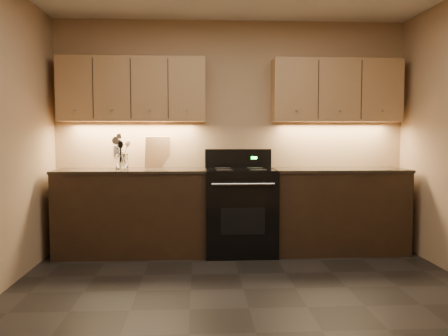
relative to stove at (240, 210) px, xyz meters
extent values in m
plane|color=black|center=(-0.08, -1.68, -0.48)|extent=(4.00, 4.00, 0.00)
cube|color=tan|center=(-0.08, 0.32, 0.82)|extent=(4.00, 0.04, 2.60)
cube|color=black|center=(-1.18, 0.02, -0.03)|extent=(1.60, 0.60, 0.90)
cube|color=#3A3125|center=(-1.18, 0.02, 0.44)|extent=(1.62, 0.62, 0.03)
cube|color=black|center=(1.10, 0.02, -0.03)|extent=(1.44, 0.60, 0.90)
cube|color=#3A3125|center=(1.10, 0.02, 0.44)|extent=(1.46, 0.62, 0.03)
cube|color=black|center=(0.00, -0.01, -0.02)|extent=(0.76, 0.65, 0.92)
cube|color=black|center=(0.00, -0.01, 0.45)|extent=(0.70, 0.60, 0.01)
cube|color=black|center=(0.00, 0.28, 0.55)|extent=(0.76, 0.07, 0.22)
cube|color=#19FF33|center=(0.18, 0.24, 0.56)|extent=(0.06, 0.00, 0.03)
cylinder|color=silver|center=(0.00, -0.35, 0.32)|extent=(0.65, 0.02, 0.02)
cube|color=black|center=(0.00, -0.33, -0.07)|extent=(0.46, 0.00, 0.28)
cylinder|color=black|center=(-0.18, -0.16, 0.45)|extent=(0.18, 0.18, 0.00)
cylinder|color=black|center=(0.18, -0.16, 0.45)|extent=(0.18, 0.18, 0.00)
cylinder|color=black|center=(-0.18, 0.14, 0.45)|extent=(0.18, 0.18, 0.00)
cylinder|color=black|center=(0.18, 0.14, 0.45)|extent=(0.18, 0.18, 0.00)
cube|color=#A67D53|center=(-1.18, 0.17, 1.32)|extent=(1.60, 0.30, 0.70)
cube|color=#A67D53|center=(1.10, 0.17, 1.32)|extent=(1.44, 0.30, 0.70)
cube|color=#B2B5BA|center=(-1.38, 0.31, 0.64)|extent=(0.08, 0.01, 0.12)
cylinder|color=white|center=(-1.29, 0.05, 0.54)|extent=(0.16, 0.16, 0.17)
cylinder|color=white|center=(-1.29, 0.05, 0.46)|extent=(0.13, 0.13, 0.02)
cube|color=tan|center=(-0.92, 0.27, 0.63)|extent=(0.30, 0.18, 0.36)
camera|label=1|loc=(-0.45, -5.15, 0.82)|focal=38.00mm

